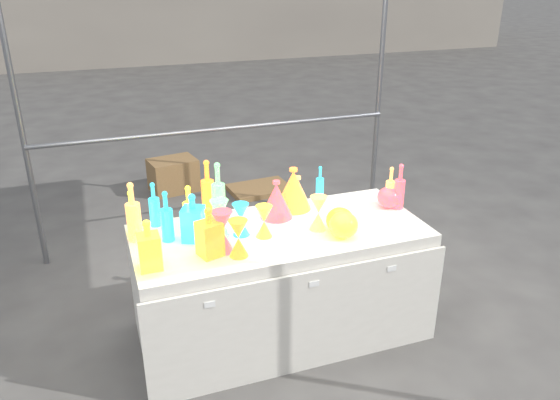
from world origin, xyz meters
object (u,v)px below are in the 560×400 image
object	(u,v)px
hourglass_0	(238,238)
globe_0	(344,226)
decanter_0	(149,244)
display_table	(280,283)
bottle_0	(132,212)
lampshade_0	(293,188)
cardboard_box_closed	(173,175)

from	to	relation	value
hourglass_0	globe_0	size ratio (longest dim) A/B	1.24
globe_0	decanter_0	bearing A→B (deg)	178.95
decanter_0	display_table	bearing A→B (deg)	13.21
bottle_0	lampshade_0	size ratio (longest dim) A/B	0.99
cardboard_box_closed	decanter_0	bearing A→B (deg)	-111.08
display_table	decanter_0	bearing A→B (deg)	-166.88
decanter_0	globe_0	distance (m)	1.14
display_table	decanter_0	distance (m)	0.98
decanter_0	globe_0	xyz separation A→B (m)	(1.14, -0.02, -0.07)
decanter_0	globe_0	size ratio (longest dim) A/B	1.62
bottle_0	decanter_0	bearing A→B (deg)	-85.23
cardboard_box_closed	lampshade_0	world-z (taller)	lampshade_0
display_table	lampshade_0	world-z (taller)	lampshade_0
bottle_0	decanter_0	distance (m)	0.46
cardboard_box_closed	decanter_0	world-z (taller)	decanter_0
hourglass_0	globe_0	world-z (taller)	hourglass_0
lampshade_0	hourglass_0	bearing A→B (deg)	-139.23
decanter_0	globe_0	bearing A→B (deg)	-0.96
bottle_0	globe_0	bearing A→B (deg)	-22.15
display_table	globe_0	size ratio (longest dim) A/B	10.44
display_table	cardboard_box_closed	distance (m)	2.76
cardboard_box_closed	hourglass_0	distance (m)	3.04
cardboard_box_closed	bottle_0	bearing A→B (deg)	-113.90
display_table	cardboard_box_closed	xyz separation A→B (m)	(-0.24, 2.74, -0.20)
decanter_0	lampshade_0	size ratio (longest dim) A/B	1.00
cardboard_box_closed	lampshade_0	distance (m)	2.59
cardboard_box_closed	globe_0	distance (m)	3.07
display_table	cardboard_box_closed	world-z (taller)	display_table
hourglass_0	decanter_0	bearing A→B (deg)	176.43
globe_0	lampshade_0	distance (m)	0.52
hourglass_0	bottle_0	bearing A→B (deg)	136.97
hourglass_0	lampshade_0	world-z (taller)	lampshade_0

